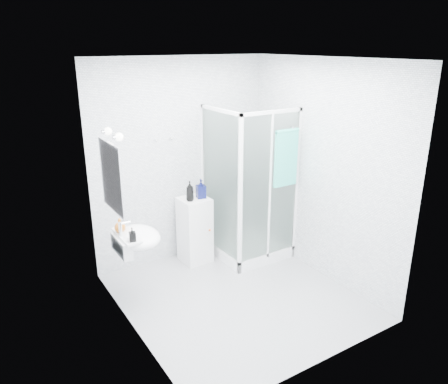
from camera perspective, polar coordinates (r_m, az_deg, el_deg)
room at (r=4.55m, az=1.81°, el=0.46°), size 2.40×2.60×2.60m
shower_enclosure at (r=5.80m, az=3.00°, el=-4.37°), size 0.90×0.95×2.00m
wall_basin at (r=4.70m, az=-11.48°, el=-5.95°), size 0.46×0.56×0.35m
mirror at (r=4.39m, az=-14.50°, el=1.88°), size 0.02×0.60×0.70m
vanity_lights at (r=4.30m, az=-14.33°, el=7.34°), size 0.10×0.40×0.08m
wall_hooks at (r=5.41m, az=-7.87°, el=6.81°), size 0.23×0.06×0.03m
storage_cabinet at (r=5.70m, az=-3.82°, el=-4.98°), size 0.37×0.39×0.87m
hand_towel at (r=5.35m, az=8.11°, el=4.60°), size 0.33×0.05×0.71m
shampoo_bottle_a at (r=5.43m, az=-4.48°, el=0.11°), size 0.13×0.13×0.25m
shampoo_bottle_b at (r=5.52m, az=-3.03°, el=0.44°), size 0.13×0.13×0.25m
soap_dispenser_orange at (r=4.69m, az=-13.45°, el=-4.25°), size 0.14×0.14×0.15m
soap_dispenser_black at (r=4.45m, az=-11.89°, el=-5.47°), size 0.08×0.08×0.14m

